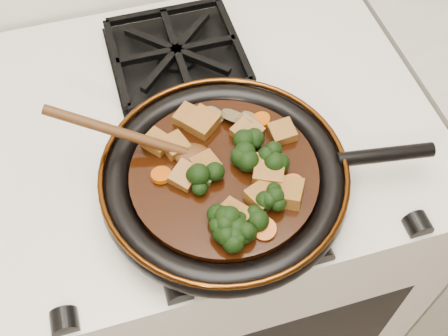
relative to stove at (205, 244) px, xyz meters
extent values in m
cube|color=beige|center=(0.00, 0.00, 0.00)|extent=(0.76, 0.60, 0.90)
cylinder|color=black|center=(0.00, -0.15, 0.48)|extent=(0.33, 0.33, 0.01)
torus|color=black|center=(0.00, -0.15, 0.49)|extent=(0.35, 0.35, 0.04)
torus|color=#401F09|center=(0.00, -0.15, 0.51)|extent=(0.35, 0.35, 0.01)
cylinder|color=black|center=(0.23, -0.19, 0.51)|extent=(0.14, 0.04, 0.02)
cylinder|color=black|center=(0.00, -0.15, 0.50)|extent=(0.27, 0.27, 0.02)
cube|color=brown|center=(-0.01, -0.06, 0.52)|extent=(0.06, 0.06, 0.03)
cube|color=brown|center=(-0.08, -0.08, 0.52)|extent=(0.05, 0.05, 0.02)
cube|color=brown|center=(0.05, -0.10, 0.52)|extent=(0.05, 0.05, 0.03)
cube|color=brown|center=(0.04, -0.21, 0.52)|extent=(0.05, 0.05, 0.02)
cube|color=brown|center=(-0.05, -0.15, 0.52)|extent=(0.05, 0.05, 0.03)
cube|color=brown|center=(0.06, -0.17, 0.52)|extent=(0.06, 0.06, 0.03)
cube|color=brown|center=(-0.02, -0.05, 0.52)|extent=(0.05, 0.05, 0.02)
cube|color=brown|center=(0.07, -0.21, 0.52)|extent=(0.06, 0.06, 0.03)
cube|color=brown|center=(0.10, -0.11, 0.52)|extent=(0.04, 0.04, 0.02)
cube|color=brown|center=(-0.01, -0.23, 0.52)|extent=(0.06, 0.06, 0.03)
cube|color=brown|center=(-0.02, -0.14, 0.52)|extent=(0.04, 0.05, 0.02)
cube|color=brown|center=(-0.06, -0.09, 0.52)|extent=(0.05, 0.05, 0.03)
cylinder|color=#B04504|center=(0.03, -0.25, 0.51)|extent=(0.03, 0.03, 0.02)
cylinder|color=#B04504|center=(-0.08, -0.13, 0.51)|extent=(0.03, 0.03, 0.01)
cylinder|color=#B04504|center=(0.08, -0.08, 0.51)|extent=(0.03, 0.03, 0.02)
cylinder|color=#B04504|center=(0.08, -0.20, 0.51)|extent=(0.03, 0.03, 0.02)
cylinder|color=brown|center=(0.07, -0.08, 0.52)|extent=(0.05, 0.05, 0.03)
cylinder|color=brown|center=(0.01, -0.05, 0.52)|extent=(0.03, 0.03, 0.02)
cylinder|color=brown|center=(0.04, -0.06, 0.52)|extent=(0.05, 0.05, 0.03)
ellipsoid|color=#44250E|center=(-0.03, -0.11, 0.51)|extent=(0.07, 0.06, 0.02)
cylinder|color=#44250E|center=(-0.13, -0.07, 0.55)|extent=(0.02, 0.02, 0.21)
camera|label=1|loc=(-0.12, -0.57, 1.16)|focal=45.00mm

